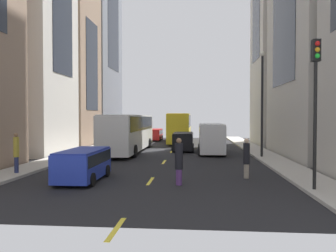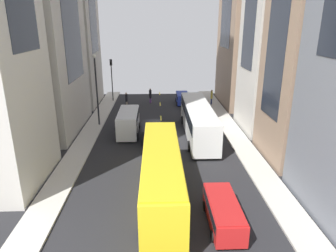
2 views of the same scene
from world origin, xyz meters
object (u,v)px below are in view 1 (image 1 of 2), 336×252
object	(u,v)px
streetcar_yellow	(180,125)
pedestrian_crossing_mid	(179,160)
car_black_0	(183,140)
delivery_van_white	(211,136)
car_blue_1	(83,162)
traffic_light_near_corner	(316,86)
city_bus_white	(129,130)
pedestrian_waiting_curb	(16,151)
pedestrian_crossing_near	(246,157)
car_red_2	(155,134)

from	to	relation	value
streetcar_yellow	pedestrian_crossing_mid	world-z (taller)	streetcar_yellow
streetcar_yellow	car_black_0	bearing A→B (deg)	-85.68
delivery_van_white	car_black_0	xyz separation A→B (m)	(-2.53, 2.20, -0.50)
streetcar_yellow	delivery_van_white	bearing A→B (deg)	-75.60
pedestrian_crossing_mid	car_blue_1	bearing A→B (deg)	-67.38
traffic_light_near_corner	city_bus_white	bearing A→B (deg)	125.49
streetcar_yellow	pedestrian_crossing_mid	distance (m)	26.55
delivery_van_white	pedestrian_waiting_curb	world-z (taller)	delivery_van_white
car_blue_1	pedestrian_crossing_near	world-z (taller)	pedestrian_crossing_near
car_red_2	pedestrian_crossing_mid	bearing A→B (deg)	-80.68
car_black_0	pedestrian_crossing_mid	world-z (taller)	pedestrian_crossing_mid
streetcar_yellow	traffic_light_near_corner	xyz separation A→B (m)	(6.94, -27.63, 2.32)
delivery_van_white	car_blue_1	xyz separation A→B (m)	(-6.90, -12.87, -0.60)
city_bus_white	car_black_0	size ratio (longest dim) A/B	3.00
delivery_van_white	car_red_2	size ratio (longest dim) A/B	1.20
delivery_van_white	pedestrian_crossing_mid	distance (m)	13.64
delivery_van_white	car_blue_1	size ratio (longest dim) A/B	1.41
car_black_0	pedestrian_waiting_curb	xyz separation A→B (m)	(-8.48, -13.92, 0.30)
car_black_0	pedestrian_crossing_mid	distance (m)	15.67
delivery_van_white	pedestrian_waiting_curb	distance (m)	16.08
streetcar_yellow	pedestrian_waiting_curb	world-z (taller)	streetcar_yellow
car_black_0	car_blue_1	xyz separation A→B (m)	(-4.37, -15.08, -0.10)
delivery_van_white	car_black_0	size ratio (longest dim) A/B	1.32
pedestrian_waiting_curb	pedestrian_crossing_mid	distance (m)	9.06
delivery_van_white	pedestrian_crossing_mid	bearing A→B (deg)	-98.96
streetcar_yellow	pedestrian_crossing_near	xyz separation A→B (m)	(4.61, -24.53, -1.02)
pedestrian_waiting_curb	streetcar_yellow	bearing A→B (deg)	40.13
car_black_0	pedestrian_crossing_mid	size ratio (longest dim) A/B	1.96
city_bus_white	pedestrian_waiting_curb	bearing A→B (deg)	-106.10
city_bus_white	car_blue_1	world-z (taller)	city_bus_white
car_blue_1	traffic_light_near_corner	world-z (taller)	traffic_light_near_corner
delivery_van_white	car_blue_1	bearing A→B (deg)	-118.18
city_bus_white	car_red_2	distance (m)	15.21
car_black_0	pedestrian_waiting_curb	size ratio (longest dim) A/B	1.99
pedestrian_crossing_near	delivery_van_white	bearing A→B (deg)	77.52
car_red_2	streetcar_yellow	bearing A→B (deg)	-39.22
streetcar_yellow	traffic_light_near_corner	world-z (taller)	traffic_light_near_corner
city_bus_white	car_black_0	xyz separation A→B (m)	(4.86, 1.38, -0.99)
car_red_2	car_black_0	bearing A→B (deg)	-72.19
car_red_2	pedestrian_crossing_mid	size ratio (longest dim) A/B	2.17
car_red_2	pedestrian_crossing_near	bearing A→B (deg)	-73.34
car_black_0	pedestrian_crossing_near	distance (m)	14.20
pedestrian_waiting_curb	pedestrian_crossing_mid	bearing A→B (deg)	-43.79
pedestrian_crossing_mid	streetcar_yellow	bearing A→B (deg)	-147.70
car_blue_1	car_red_2	world-z (taller)	car_red_2
car_blue_1	pedestrian_crossing_near	size ratio (longest dim) A/B	1.96
car_black_0	car_blue_1	size ratio (longest dim) A/B	1.06
streetcar_yellow	traffic_light_near_corner	bearing A→B (deg)	-75.90
traffic_light_near_corner	delivery_van_white	bearing A→B (deg)	103.83
car_red_2	pedestrian_waiting_curb	world-z (taller)	pedestrian_waiting_curb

